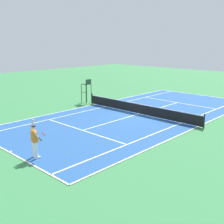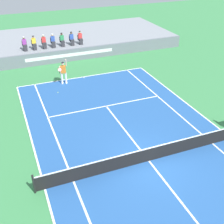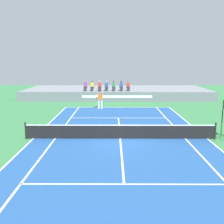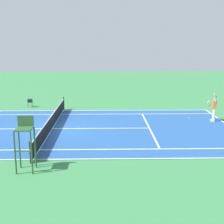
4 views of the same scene
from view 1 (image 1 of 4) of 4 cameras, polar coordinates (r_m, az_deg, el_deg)
The scene contains 6 objects.
ground_plane at distance 24.41m, azimuth 5.46°, elevation -0.43°, with size 80.00×80.00×0.00m, color #387F47.
court at distance 24.41m, azimuth 5.46°, elevation -0.41°, with size 11.08×23.88×0.03m.
net at distance 24.29m, azimuth 5.48°, elevation 0.76°, with size 11.98×0.10×1.07m.
tennis_player at distance 15.56m, azimuth -15.38°, elevation -5.56°, with size 0.82×0.61×2.08m.
tennis_ball at distance 16.00m, azimuth -8.85°, elevation -8.34°, with size 0.07×0.07×0.07m, color #D1E533.
umpire_chair at distance 28.64m, azimuth -5.16°, elevation 4.91°, with size 0.77×0.77×2.44m.
Camera 1 is at (-14.50, 18.67, 6.09)m, focal length 45.11 mm.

